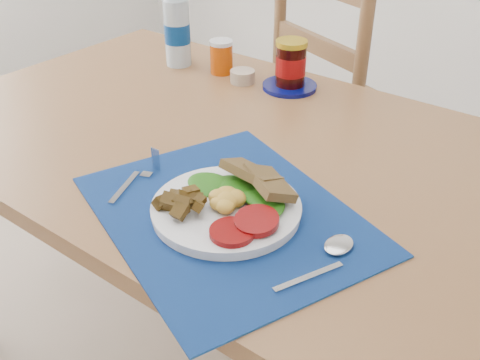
# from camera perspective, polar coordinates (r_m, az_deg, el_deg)

# --- Properties ---
(table) EXTENTS (1.40, 0.90, 0.75)m
(table) POSITION_cam_1_polar(r_m,az_deg,el_deg) (1.31, -2.32, 1.45)
(table) COLOR brown
(table) RESTS_ON ground
(chair_far) EXTENTS (0.59, 0.57, 1.23)m
(chair_far) POSITION_cam_1_polar(r_m,az_deg,el_deg) (1.90, 10.50, 9.27)
(chair_far) COLOR brown
(chair_far) RESTS_ON ground
(placemat) EXTENTS (0.62, 0.56, 0.00)m
(placemat) POSITION_cam_1_polar(r_m,az_deg,el_deg) (1.00, -1.40, -3.49)
(placemat) COLOR black
(placemat) RESTS_ON table
(breakfast_plate) EXTENTS (0.26, 0.26, 0.06)m
(breakfast_plate) POSITION_cam_1_polar(r_m,az_deg,el_deg) (0.99, -1.78, -2.53)
(breakfast_plate) COLOR silver
(breakfast_plate) RESTS_ON placemat
(fork) EXTENTS (0.05, 0.16, 0.00)m
(fork) POSITION_cam_1_polar(r_m,az_deg,el_deg) (1.11, -10.26, 0.08)
(fork) COLOR #B2B5BA
(fork) RESTS_ON placemat
(spoon) EXTENTS (0.06, 0.18, 0.01)m
(spoon) POSITION_cam_1_polar(r_m,az_deg,el_deg) (0.92, 9.11, -7.52)
(spoon) COLOR #B2B5BA
(spoon) RESTS_ON placemat
(water_bottle) EXTENTS (0.07, 0.07, 0.25)m
(water_bottle) POSITION_cam_1_polar(r_m,az_deg,el_deg) (1.64, -6.43, 15.17)
(water_bottle) COLOR #ADBFCC
(water_bottle) RESTS_ON table
(juice_glass) EXTENTS (0.06, 0.06, 0.09)m
(juice_glass) POSITION_cam_1_polar(r_m,az_deg,el_deg) (1.60, -1.90, 12.31)
(juice_glass) COLOR #B63F04
(juice_glass) RESTS_ON table
(ramekin) EXTENTS (0.07, 0.07, 0.03)m
(ramekin) POSITION_cam_1_polar(r_m,az_deg,el_deg) (1.54, 0.26, 10.49)
(ramekin) COLOR tan
(ramekin) RESTS_ON table
(jam_on_saucer) EXTENTS (0.14, 0.14, 0.13)m
(jam_on_saucer) POSITION_cam_1_polar(r_m,az_deg,el_deg) (1.49, 5.15, 11.31)
(jam_on_saucer) COLOR #050950
(jam_on_saucer) RESTS_ON table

